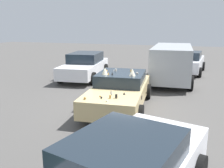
{
  "coord_description": "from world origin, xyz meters",
  "views": [
    {
      "loc": [
        -8.52,
        -2.49,
        3.07
      ],
      "look_at": [
        0.0,
        0.3,
        0.9
      ],
      "focal_mm": 39.18,
      "sensor_mm": 36.0,
      "label": 1
    }
  ],
  "objects_px": {
    "parked_sedan_far_right": "(188,62)",
    "parked_sedan_near_left": "(85,66)",
    "parked_van_row_back_center": "(172,62)",
    "art_car_decorated": "(120,90)"
  },
  "relations": [
    {
      "from": "parked_sedan_far_right",
      "to": "parked_sedan_near_left",
      "type": "relative_size",
      "value": 0.88
    },
    {
      "from": "parked_sedan_far_right",
      "to": "parked_sedan_near_left",
      "type": "xyz_separation_m",
      "value": [
        -3.67,
        5.7,
        0.05
      ]
    },
    {
      "from": "parked_van_row_back_center",
      "to": "parked_sedan_near_left",
      "type": "relative_size",
      "value": 1.03
    },
    {
      "from": "art_car_decorated",
      "to": "parked_van_row_back_center",
      "type": "distance_m",
      "value": 5.09
    },
    {
      "from": "art_car_decorated",
      "to": "parked_sedan_near_left",
      "type": "xyz_separation_m",
      "value": [
        4.39,
        3.43,
        0.09
      ]
    },
    {
      "from": "parked_van_row_back_center",
      "to": "parked_sedan_far_right",
      "type": "relative_size",
      "value": 1.18
    },
    {
      "from": "parked_sedan_near_left",
      "to": "parked_van_row_back_center",
      "type": "bearing_deg",
      "value": 88.79
    },
    {
      "from": "parked_sedan_near_left",
      "to": "parked_sedan_far_right",
      "type": "bearing_deg",
      "value": 116.28
    },
    {
      "from": "parked_sedan_far_right",
      "to": "parked_sedan_near_left",
      "type": "distance_m",
      "value": 6.78
    },
    {
      "from": "art_car_decorated",
      "to": "parked_sedan_near_left",
      "type": "distance_m",
      "value": 5.57
    }
  ]
}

